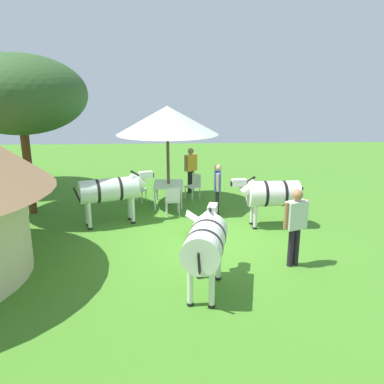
% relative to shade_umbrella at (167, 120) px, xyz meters
% --- Properties ---
extents(ground_plane, '(36.00, 36.00, 0.00)m').
position_rel_shade_umbrella_xyz_m(ground_plane, '(-3.19, -1.06, -2.85)').
color(ground_plane, '#437D25').
extents(shade_umbrella, '(3.34, 3.34, 3.31)m').
position_rel_shade_umbrella_xyz_m(shade_umbrella, '(0.00, 0.00, 0.00)').
color(shade_umbrella, brown).
rests_on(shade_umbrella, ground_plane).
extents(patio_dining_table, '(1.26, 1.01, 0.74)m').
position_rel_shade_umbrella_xyz_m(patio_dining_table, '(-0.00, -0.00, -2.19)').
color(patio_dining_table, silver).
rests_on(patio_dining_table, ground_plane).
extents(patio_chair_near_lawn, '(0.47, 0.49, 0.90)m').
position_rel_shade_umbrella_xyz_m(patio_chair_near_lawn, '(-1.15, -0.13, -2.33)').
color(patio_chair_near_lawn, silver).
rests_on(patio_chair_near_lawn, ground_plane).
extents(patio_chair_west_end, '(0.61, 0.60, 0.90)m').
position_rel_shade_umbrella_xyz_m(patio_chair_west_end, '(0.71, -0.92, -2.33)').
color(patio_chair_west_end, silver).
rests_on(patio_chair_west_end, ground_plane).
extents(patio_chair_east_end, '(0.54, 0.53, 0.90)m').
position_rel_shade_umbrella_xyz_m(patio_chair_east_end, '(0.33, 1.11, -2.33)').
color(patio_chair_east_end, silver).
rests_on(patio_chair_east_end, ground_plane).
extents(guest_beside_umbrella, '(0.58, 0.25, 1.62)m').
position_rel_shade_umbrella_xyz_m(guest_beside_umbrella, '(-1.21, -1.52, -1.87)').
color(guest_beside_umbrella, black).
rests_on(guest_beside_umbrella, ground_plane).
extents(guest_behind_table, '(0.45, 0.50, 1.71)m').
position_rel_shade_umbrella_xyz_m(guest_behind_table, '(1.51, -0.83, -1.82)').
color(guest_behind_table, black).
rests_on(guest_behind_table, ground_plane).
extents(standing_watcher, '(0.38, 0.59, 1.77)m').
position_rel_shade_umbrella_xyz_m(standing_watcher, '(-4.79, -2.82, -1.79)').
color(standing_watcher, black).
rests_on(standing_watcher, ground_plane).
extents(striped_lounge_chair, '(0.63, 0.86, 0.63)m').
position_rel_shade_umbrella_xyz_m(striped_lounge_chair, '(-2.85, -0.91, -2.59)').
color(striped_lounge_chair, teal).
rests_on(striped_lounge_chair, ground_plane).
extents(zebra_nearest_camera, '(0.77, 2.11, 1.49)m').
position_rel_shade_umbrella_xyz_m(zebra_nearest_camera, '(-2.26, -2.94, -1.89)').
color(zebra_nearest_camera, silver).
rests_on(zebra_nearest_camera, ground_plane).
extents(zebra_by_umbrella, '(2.07, 1.02, 1.56)m').
position_rel_shade_umbrella_xyz_m(zebra_by_umbrella, '(-5.78, -0.77, -1.83)').
color(zebra_by_umbrella, silver).
rests_on(zebra_by_umbrella, ground_plane).
extents(zebra_toward_hut, '(1.21, 2.21, 1.56)m').
position_rel_shade_umbrella_xyz_m(zebra_toward_hut, '(-1.86, 1.63, -1.82)').
color(zebra_toward_hut, silver).
rests_on(zebra_toward_hut, ground_plane).
extents(acacia_tree_behind_hut, '(3.93, 3.93, 4.85)m').
position_rel_shade_umbrella_xyz_m(acacia_tree_behind_hut, '(-0.65, 4.34, 0.81)').
color(acacia_tree_behind_hut, '#58331C').
rests_on(acacia_tree_behind_hut, ground_plane).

